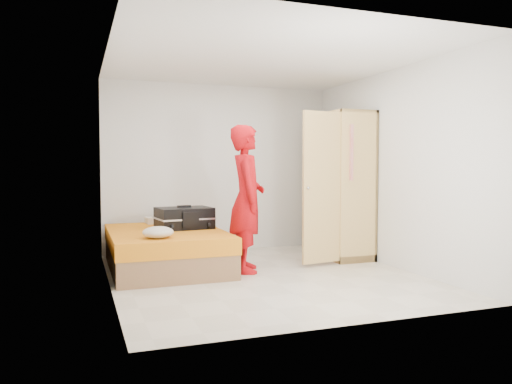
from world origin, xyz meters
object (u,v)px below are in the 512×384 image
object	(u,v)px
person	(247,199)
suitcase	(184,218)
round_cushion	(158,232)
bed	(166,249)
wardrobe	(337,189)

from	to	relation	value
person	suitcase	distance (m)	0.96
round_cushion	bed	bearing A→B (deg)	73.39
suitcase	round_cushion	distance (m)	0.92
wardrobe	suitcase	distance (m)	2.27
bed	round_cushion	size ratio (longest dim) A/B	5.63
wardrobe	round_cushion	size ratio (longest dim) A/B	5.85
bed	round_cushion	distance (m)	0.77
suitcase	wardrobe	bearing A→B (deg)	-9.87
wardrobe	suitcase	xyz separation A→B (m)	(-2.23, 0.12, -0.36)
bed	suitcase	xyz separation A→B (m)	(0.27, 0.12, 0.39)
wardrobe	person	world-z (taller)	wardrobe
person	wardrobe	bearing A→B (deg)	-57.56
suitcase	round_cushion	world-z (taller)	suitcase
wardrobe	person	bearing A→B (deg)	-161.78
person	round_cushion	bearing A→B (deg)	112.12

